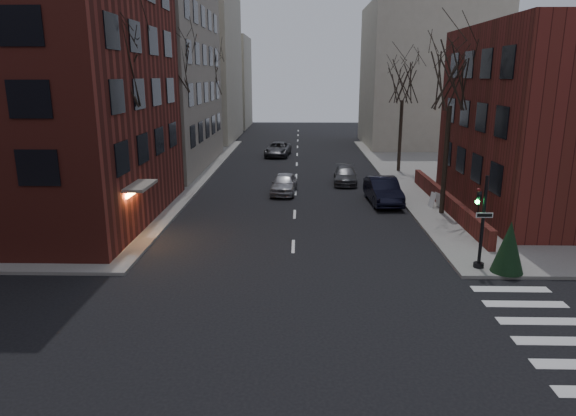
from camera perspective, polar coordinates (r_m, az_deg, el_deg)
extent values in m
plane|color=black|center=(14.39, -0.13, -19.91)|extent=(160.00, 160.00, 0.00)
cube|color=maroon|center=(32.48, -28.74, 14.35)|extent=(15.00, 15.00, 18.00)
cube|color=gray|center=(49.37, -20.53, 20.51)|extent=(18.00, 18.00, 28.00)
cube|color=maroon|center=(34.95, 29.30, 8.39)|extent=(12.00, 14.00, 11.00)
cube|color=maroon|center=(33.01, 17.13, 0.78)|extent=(0.35, 16.00, 1.00)
cube|color=#B8B09C|center=(68.60, -11.95, 14.97)|extent=(14.00, 16.00, 18.00)
cube|color=#B8B09C|center=(63.58, 15.18, 13.94)|extent=(14.00, 14.00, 16.00)
cube|color=#B8B09C|center=(84.92, -7.88, 13.66)|extent=(10.00, 12.00, 14.00)
cylinder|color=black|center=(23.03, 20.82, -1.51)|extent=(0.14, 0.14, 4.00)
cylinder|color=black|center=(23.59, 20.41, -5.95)|extent=(0.44, 0.44, 0.20)
imported|color=black|center=(22.74, 20.42, 0.55)|extent=(0.16, 0.20, 1.00)
sphere|color=#19FF4C|center=(22.66, 20.30, 0.64)|extent=(0.18, 0.18, 0.18)
cube|color=white|center=(22.83, 21.00, -0.75)|extent=(0.70, 0.03, 0.22)
cylinder|color=#2D231C|center=(27.81, -17.83, 4.19)|extent=(0.28, 0.28, 6.65)
cylinder|color=#2D231C|center=(39.20, -12.20, 7.65)|extent=(0.28, 0.28, 7.00)
cylinder|color=#2D231C|center=(52.88, -8.68, 9.14)|extent=(0.28, 0.28, 6.30)
cylinder|color=#2D231C|center=(31.42, 17.09, 5.05)|extent=(0.28, 0.28, 6.30)
cylinder|color=#2D231C|center=(44.96, 12.35, 7.82)|extent=(0.28, 0.28, 5.95)
cylinder|color=black|center=(35.27, -12.69, 6.06)|extent=(0.12, 0.12, 6.00)
sphere|color=#FFA54C|center=(34.97, -12.97, 11.09)|extent=(0.36, 0.36, 0.36)
cylinder|color=black|center=(54.76, -7.68, 9.20)|extent=(0.12, 0.12, 6.00)
sphere|color=#FFA54C|center=(54.56, -7.80, 12.44)|extent=(0.36, 0.36, 0.36)
imported|color=black|center=(34.04, 10.52, 1.92)|extent=(2.06, 5.19, 1.68)
imported|color=#A3A2A7|center=(36.28, -0.44, 2.74)|extent=(2.00, 4.31, 1.43)
imported|color=#38383D|center=(39.89, 6.37, 3.61)|extent=(2.03, 4.46, 1.27)
imported|color=#3F3F44|center=(53.37, -1.13, 6.55)|extent=(2.83, 5.29, 1.41)
cube|color=silver|center=(33.19, 16.04, 0.88)|extent=(0.57, 0.68, 0.95)
cone|color=black|center=(23.18, 23.34, -3.98)|extent=(1.53, 1.53, 2.20)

